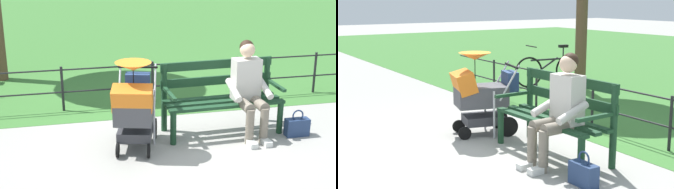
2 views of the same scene
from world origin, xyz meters
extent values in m
plane|color=#9E9B93|center=(0.00, 0.00, 0.00)|extent=(60.00, 60.00, 0.00)
cube|color=#3D7533|center=(0.00, -8.80, 0.00)|extent=(40.00, 16.00, 0.01)
cube|color=#193D23|center=(-0.70, -0.18, 0.45)|extent=(1.60, 0.16, 0.04)
cube|color=#193D23|center=(-0.71, 0.00, 0.45)|extent=(1.60, 0.16, 0.04)
cube|color=#193D23|center=(-0.71, 0.18, 0.45)|extent=(1.60, 0.16, 0.04)
cube|color=#193D23|center=(-0.70, -0.28, 0.67)|extent=(1.60, 0.10, 0.12)
cube|color=#193D23|center=(-0.70, -0.28, 0.90)|extent=(1.60, 0.10, 0.12)
cylinder|color=#193D23|center=(-1.47, 0.17, 0.23)|extent=(0.08, 0.08, 0.45)
cylinder|color=#193D23|center=(-1.45, -0.31, 0.47)|extent=(0.08, 0.08, 0.95)
cube|color=#193D23|center=(-1.46, -0.03, 0.63)|extent=(0.07, 0.56, 0.04)
cylinder|color=#193D23|center=(0.03, 0.23, 0.23)|extent=(0.08, 0.08, 0.45)
cylinder|color=#193D23|center=(0.05, -0.25, 0.47)|extent=(0.08, 0.08, 0.95)
cube|color=#193D23|center=(0.04, 0.03, 0.63)|extent=(0.07, 0.56, 0.04)
cylinder|color=slate|center=(-1.12, 0.22, 0.47)|extent=(0.15, 0.40, 0.14)
cylinder|color=slate|center=(-0.93, 0.22, 0.47)|extent=(0.15, 0.40, 0.14)
cylinder|color=slate|center=(-1.13, 0.42, 0.24)|extent=(0.11, 0.11, 0.47)
cylinder|color=slate|center=(-0.93, 0.42, 0.24)|extent=(0.11, 0.11, 0.47)
cube|color=silver|center=(-1.14, 0.50, 0.04)|extent=(0.11, 0.22, 0.07)
cube|color=silver|center=(-0.94, 0.50, 0.04)|extent=(0.11, 0.22, 0.07)
cube|color=beige|center=(-1.02, 0.00, 0.75)|extent=(0.37, 0.23, 0.56)
cylinder|color=beige|center=(-1.24, 0.11, 0.65)|extent=(0.11, 0.43, 0.23)
cylinder|color=beige|center=(-0.80, 0.13, 0.65)|extent=(0.11, 0.43, 0.23)
sphere|color=beige|center=(-1.02, 0.00, 1.15)|extent=(0.20, 0.20, 0.20)
sphere|color=black|center=(-1.02, -0.03, 1.18)|extent=(0.19, 0.19, 0.19)
cylinder|color=black|center=(0.22, -0.01, 0.14)|extent=(0.10, 0.28, 0.28)
cylinder|color=black|center=(0.67, -0.13, 0.14)|extent=(0.10, 0.28, 0.28)
cylinder|color=black|center=(0.42, 0.56, 0.09)|extent=(0.08, 0.18, 0.18)
cylinder|color=black|center=(0.78, 0.46, 0.09)|extent=(0.08, 0.18, 0.18)
cube|color=#38383D|center=(0.52, 0.22, 0.22)|extent=(0.54, 0.61, 0.12)
cylinder|color=silver|center=(0.28, 0.18, 0.33)|extent=(0.03, 0.03, 0.65)
cylinder|color=silver|center=(0.72, 0.06, 0.33)|extent=(0.03, 0.03, 0.65)
cube|color=#47474C|center=(0.53, 0.24, 0.55)|extent=(0.62, 0.78, 0.28)
cube|color=orange|center=(0.59, 0.47, 0.75)|extent=(0.54, 0.42, 0.33)
cylinder|color=black|center=(0.41, -0.19, 0.95)|extent=(0.51, 0.16, 0.03)
cylinder|color=silver|center=(0.22, -0.03, 0.75)|extent=(0.10, 0.29, 0.49)
cylinder|color=silver|center=(0.66, -0.15, 0.75)|extent=(0.10, 0.29, 0.49)
cone|color=orange|center=(0.55, 0.31, 1.10)|extent=(0.54, 0.54, 0.10)
cylinder|color=black|center=(0.55, 0.31, 0.92)|extent=(0.01, 0.01, 0.30)
cube|color=navy|center=(0.42, -0.17, 0.73)|extent=(0.35, 0.24, 0.28)
cube|color=navy|center=(-1.66, 0.31, 0.12)|extent=(0.32, 0.14, 0.24)
torus|color=navy|center=(-1.66, 0.31, 0.29)|extent=(0.16, 0.02, 0.16)
cylinder|color=black|center=(-2.78, -1.35, 0.35)|extent=(0.04, 0.04, 0.70)
cylinder|color=black|center=(-1.39, -1.35, 0.35)|extent=(0.04, 0.04, 0.70)
cylinder|color=black|center=(0.00, -1.35, 0.35)|extent=(0.04, 0.04, 0.70)
cylinder|color=black|center=(1.39, -1.35, 0.35)|extent=(0.04, 0.04, 0.70)
cylinder|color=black|center=(0.00, -1.35, 0.65)|extent=(8.33, 0.02, 0.02)
cylinder|color=black|center=(0.00, -1.35, 0.30)|extent=(8.33, 0.02, 0.02)
camera|label=1|loc=(1.41, 6.10, 2.70)|focal=54.14mm
camera|label=2|loc=(-5.06, 3.44, 1.86)|focal=51.01mm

